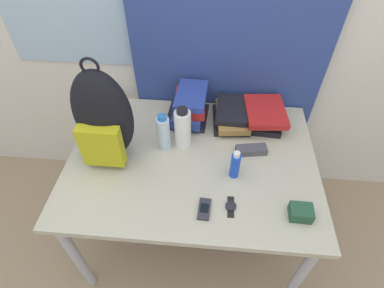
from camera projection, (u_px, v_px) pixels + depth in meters
The scene contains 14 objects.
wall_back at pixel (201, 0), 1.43m from camera, with size 6.00×0.06×2.50m.
curtain_blue at pixel (233, 6), 1.38m from camera, with size 1.02×0.04×2.50m.
desk at pixel (192, 168), 1.52m from camera, with size 1.20×0.88×0.70m.
backpack at pixel (103, 119), 1.32m from camera, with size 0.27×0.20×0.52m.
book_stack_left at pixel (189, 107), 1.61m from camera, with size 0.23×0.27×0.17m.
book_stack_center at pixel (232, 115), 1.61m from camera, with size 0.20×0.29×0.09m.
book_stack_right at pixel (264, 116), 1.60m from camera, with size 0.23×0.27×0.10m.
water_bottle at pixel (163, 133), 1.45m from camera, with size 0.06×0.06×0.20m.
sports_bottle at pixel (183, 128), 1.46m from camera, with size 0.08×0.08×0.22m.
sunscreen_bottle at pixel (235, 165), 1.34m from camera, with size 0.04×0.04×0.15m.
cell_phone at pixel (204, 209), 1.25m from camera, with size 0.05×0.10×0.02m.
sunglasses_case at pixel (251, 150), 1.47m from camera, with size 0.16×0.08×0.04m.
camera_pouch at pixel (301, 212), 1.22m from camera, with size 0.09×0.08×0.05m.
wristwatch at pixel (231, 206), 1.27m from camera, with size 0.05×0.10×0.01m.
Camera 1 is at (0.08, -0.52, 1.81)m, focal length 28.00 mm.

